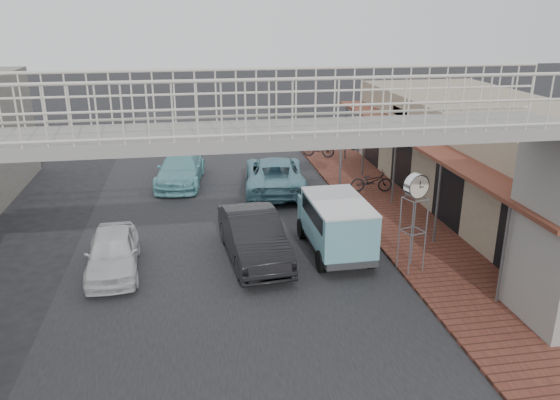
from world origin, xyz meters
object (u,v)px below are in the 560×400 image
object	(u,v)px
angkot_curb	(275,174)
angkot_van	(336,219)
dark_sedan	(254,236)
motorcycle_near	(371,181)
white_hatchback	(113,252)
street_clock	(416,191)
arrow_sign	(357,139)
motorcycle_far	(318,147)
angkot_far	(181,169)

from	to	relation	value
angkot_curb	angkot_van	distance (m)	6.86
dark_sedan	angkot_van	size ratio (longest dim) A/B	1.18
angkot_van	motorcycle_near	bearing A→B (deg)	60.00
white_hatchback	street_clock	distance (m)	9.17
dark_sedan	street_clock	bearing A→B (deg)	-26.45
motorcycle_near	street_clock	xyz separation A→B (m)	(-1.22, -7.34, 2.04)
angkot_van	street_clock	bearing A→B (deg)	-43.61
white_hatchback	arrow_sign	world-z (taller)	arrow_sign
arrow_sign	white_hatchback	bearing A→B (deg)	-154.53
dark_sedan	angkot_curb	bearing A→B (deg)	70.17
dark_sedan	angkot_van	bearing A→B (deg)	-5.96
motorcycle_near	street_clock	distance (m)	7.71
motorcycle_far	dark_sedan	bearing A→B (deg)	-174.30
angkot_curb	street_clock	xyz separation A→B (m)	(2.80, -8.50, 1.86)
angkot_far	angkot_van	distance (m)	9.84
arrow_sign	motorcycle_near	bearing A→B (deg)	-37.07
arrow_sign	dark_sedan	bearing A→B (deg)	-138.47
angkot_van	dark_sedan	bearing A→B (deg)	178.34
angkot_van	motorcycle_far	bearing A→B (deg)	78.28
dark_sedan	angkot_curb	size ratio (longest dim) A/B	0.86
angkot_far	motorcycle_near	world-z (taller)	angkot_far
dark_sedan	angkot_far	xyz separation A→B (m)	(-2.34, 8.44, -0.08)
angkot_far	motorcycle_near	xyz separation A→B (m)	(8.09, -2.84, -0.12)
angkot_far	angkot_van	xyz separation A→B (m)	(5.00, -8.46, 0.52)
angkot_curb	angkot_far	world-z (taller)	angkot_curb
white_hatchback	motorcycle_far	world-z (taller)	white_hatchback
angkot_far	motorcycle_far	distance (m)	7.88
angkot_curb	angkot_van	bearing A→B (deg)	104.40
angkot_far	motorcycle_far	xyz separation A→B (m)	(7.18, 3.25, -0.06)
white_hatchback	angkot_van	bearing A→B (deg)	-1.58
angkot_curb	street_clock	world-z (taller)	street_clock
white_hatchback	motorcycle_far	distance (m)	15.01
angkot_far	angkot_van	world-z (taller)	angkot_van
angkot_far	angkot_van	bearing A→B (deg)	-52.55
dark_sedan	motorcycle_near	xyz separation A→B (m)	(5.75, 5.60, -0.19)
angkot_van	arrow_sign	world-z (taller)	arrow_sign
angkot_van	street_clock	world-z (taller)	street_clock
motorcycle_far	street_clock	distance (m)	13.57
dark_sedan	motorcycle_near	distance (m)	8.03
angkot_curb	arrow_sign	bearing A→B (deg)	173.28
dark_sedan	motorcycle_far	xyz separation A→B (m)	(4.84, 11.68, -0.14)
white_hatchback	arrow_sign	distance (m)	11.39
white_hatchback	dark_sedan	world-z (taller)	dark_sedan
street_clock	motorcycle_near	bearing A→B (deg)	63.49
white_hatchback	angkot_curb	distance (m)	9.22
dark_sedan	motorcycle_near	world-z (taller)	dark_sedan
motorcycle_far	arrow_sign	xyz separation A→B (m)	(0.27, -5.73, 1.73)
angkot_van	motorcycle_far	size ratio (longest dim) A/B	2.23
street_clock	arrow_sign	world-z (taller)	street_clock
white_hatchback	angkot_van	size ratio (longest dim) A/B	0.96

